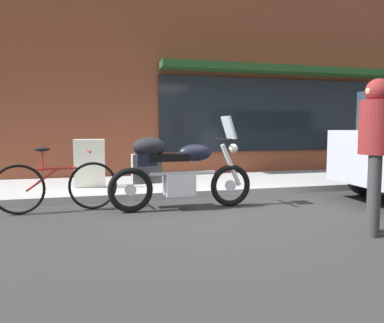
{
  "coord_description": "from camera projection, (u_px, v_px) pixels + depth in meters",
  "views": [
    {
      "loc": [
        -1.66,
        -5.04,
        1.21
      ],
      "look_at": [
        -0.19,
        0.54,
        0.7
      ],
      "focal_mm": 34.87,
      "sensor_mm": 36.0,
      "label": 1
    }
  ],
  "objects": [
    {
      "name": "pedestrian_walking",
      "position": [
        376.0,
        137.0,
        4.18
      ],
      "size": [
        0.42,
        0.56,
        1.77
      ],
      "color": "#313131",
      "rests_on": "ground_plane"
    },
    {
      "name": "touring_motorcycle",
      "position": [
        174.0,
        169.0,
        5.56
      ],
      "size": [
        2.21,
        0.64,
        1.4
      ],
      "color": "black",
      "rests_on": "ground_plane"
    },
    {
      "name": "sandwich_board_sign",
      "position": [
        90.0,
        163.0,
        6.89
      ],
      "size": [
        0.55,
        0.41,
        0.89
      ],
      "color": "silver",
      "rests_on": "sidewalk_curb"
    },
    {
      "name": "ground_plane",
      "position": [
        214.0,
        213.0,
        5.38
      ],
      "size": [
        80.0,
        80.0,
        0.0
      ],
      "primitive_type": "plane",
      "color": "#2C2C2C"
    },
    {
      "name": "parked_bicycle",
      "position": [
        57.0,
        186.0,
        5.4
      ],
      "size": [
        1.73,
        0.48,
        0.95
      ],
      "color": "black",
      "rests_on": "ground_plane"
    }
  ]
}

